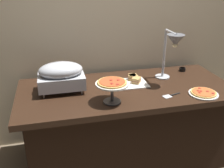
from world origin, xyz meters
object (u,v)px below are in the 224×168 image
pizza_plate_front (203,93)px  sauce_cup_near (182,69)px  serving_spatula (171,95)px  pizza_plate_center (112,85)px  sandwich_platter (130,81)px  chafing_dish (61,75)px  heat_lamp (173,45)px

pizza_plate_front → sauce_cup_near: sauce_cup_near is taller
serving_spatula → sauce_cup_near: bearing=54.5°
pizza_plate_center → serving_spatula: size_ratio=1.49×
pizza_plate_center → sandwich_platter: size_ratio=0.72×
pizza_plate_front → sauce_cup_near: 0.56m
sandwich_platter → serving_spatula: size_ratio=2.09×
serving_spatula → sandwich_platter: bearing=126.6°
sandwich_platter → serving_spatula: (0.25, -0.34, -0.02)m
pizza_plate_center → sauce_cup_near: pizza_plate_center is taller
chafing_dish → pizza_plate_front: size_ratio=1.58×
chafing_dish → pizza_plate_front: chafing_dish is taller
heat_lamp → sandwich_platter: (-0.34, 0.10, -0.35)m
sauce_cup_near → serving_spatula: size_ratio=0.38×
heat_lamp → serving_spatula: size_ratio=2.74×
heat_lamp → pizza_plate_front: bearing=-57.3°
heat_lamp → serving_spatula: bearing=-111.8°
pizza_plate_front → sandwich_platter: size_ratio=0.67×
pizza_plate_front → pizza_plate_center: size_ratio=0.94×
chafing_dish → serving_spatula: chafing_dish is taller
serving_spatula → pizza_plate_center: bearing=179.2°
chafing_dish → pizza_plate_front: bearing=-16.8°
chafing_dish → sandwich_platter: chafing_dish is taller
pizza_plate_front → serving_spatula: (-0.27, 0.04, -0.01)m
chafing_dish → pizza_plate_center: 0.47m
sauce_cup_near → heat_lamp: bearing=-134.5°
chafing_dish → serving_spatula: bearing=-19.1°
pizza_plate_front → serving_spatula: 0.28m
sandwich_platter → heat_lamp: bearing=-16.2°
pizza_plate_front → sauce_cup_near: bearing=80.5°
sandwich_platter → serving_spatula: 0.42m
pizza_plate_center → heat_lamp: bearing=21.0°
heat_lamp → sauce_cup_near: size_ratio=7.30×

